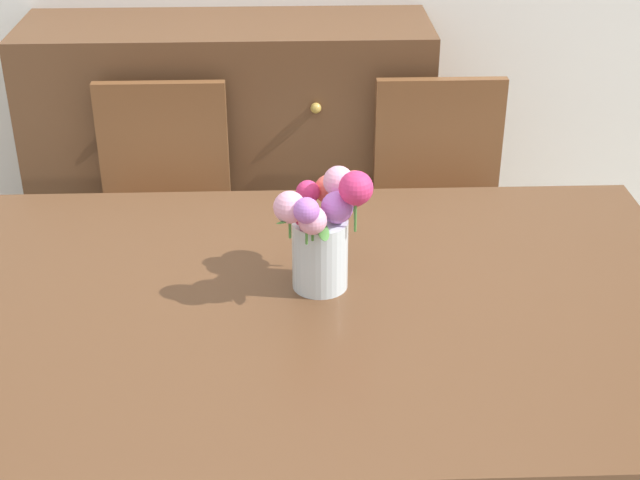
{
  "coord_description": "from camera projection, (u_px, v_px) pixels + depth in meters",
  "views": [
    {
      "loc": [
        -0.04,
        -1.76,
        1.84
      ],
      "look_at": [
        0.03,
        0.06,
        0.85
      ],
      "focal_mm": 51.62,
      "sensor_mm": 36.0,
      "label": 1
    }
  ],
  "objects": [
    {
      "name": "dining_table",
      "position": [
        310.0,
        326.0,
        2.11
      ],
      "size": [
        1.82,
        1.16,
        0.73
      ],
      "color": "brown",
      "rests_on": "ground_plane"
    },
    {
      "name": "chair_left",
      "position": [
        164.0,
        205.0,
        2.97
      ],
      "size": [
        0.42,
        0.42,
        0.9
      ],
      "rotation": [
        0.0,
        0.0,
        3.14
      ],
      "color": "brown",
      "rests_on": "ground_plane"
    },
    {
      "name": "chair_right",
      "position": [
        440.0,
        201.0,
        3.0
      ],
      "size": [
        0.42,
        0.42,
        0.9
      ],
      "rotation": [
        0.0,
        0.0,
        3.14
      ],
      "color": "brown",
      "rests_on": "ground_plane"
    },
    {
      "name": "dresser",
      "position": [
        232.0,
        159.0,
        3.34
      ],
      "size": [
        1.4,
        0.47,
        1.0
      ],
      "color": "brown",
      "rests_on": "ground_plane"
    },
    {
      "name": "flower_vase",
      "position": [
        324.0,
        225.0,
        2.06
      ],
      "size": [
        0.22,
        0.26,
        0.3
      ],
      "color": "silver",
      "rests_on": "dining_table"
    }
  ]
}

